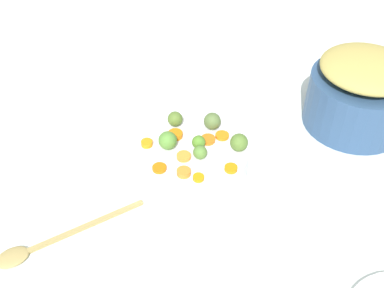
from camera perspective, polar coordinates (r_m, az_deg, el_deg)
tabletop at (r=1.10m, az=0.24°, el=-3.16°), size 2.40×2.40×0.02m
serving_bowl_carrots at (r=1.06m, az=0.00°, el=-1.82°), size 0.27×0.27×0.07m
metal_pot at (r=1.25m, az=20.22°, el=5.12°), size 0.26×0.26×0.14m
stuffing_mound at (r=1.20m, az=21.34°, el=8.95°), size 0.23×0.23×0.06m
carrot_slice_0 at (r=1.06m, az=3.84°, el=1.06°), size 0.04×0.04×0.01m
carrot_slice_1 at (r=1.05m, az=2.04°, el=0.56°), size 0.04×0.04×0.01m
carrot_slice_2 at (r=1.06m, az=-2.14°, el=1.18°), size 0.04×0.04×0.01m
carrot_slice_3 at (r=1.01m, az=-1.05°, el=-1.58°), size 0.04×0.04×0.01m
carrot_slice_4 at (r=0.96m, az=0.82°, el=-4.28°), size 0.03×0.03×0.01m
carrot_slice_5 at (r=1.04m, az=-5.73°, el=0.10°), size 0.04×0.04×0.01m
carrot_slice_6 at (r=0.97m, az=-1.05°, el=-3.60°), size 0.04×0.04×0.01m
carrot_slice_7 at (r=0.98m, az=-4.07°, el=-3.11°), size 0.04×0.04×0.01m
carrot_slice_8 at (r=0.98m, az=4.95°, el=-3.09°), size 0.03×0.03×0.01m
brussels_sprout_0 at (r=1.08m, az=2.58°, el=2.91°), size 0.04×0.04×0.04m
brussels_sprout_1 at (r=1.02m, az=-3.09°, el=0.45°), size 0.04×0.04×0.04m
brussels_sprout_2 at (r=1.09m, az=-2.15°, el=3.18°), size 0.04×0.04×0.04m
brussels_sprout_3 at (r=1.02m, az=5.97°, el=0.20°), size 0.04×0.04×0.04m
brussels_sprout_4 at (r=1.03m, az=0.82°, el=0.22°), size 0.03×0.03×0.03m
brussels_sprout_5 at (r=1.00m, az=1.03°, el=-1.06°), size 0.03×0.03×0.03m
wooden_spoon at (r=0.98m, az=-18.62°, el=-12.07°), size 0.12×0.31×0.01m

